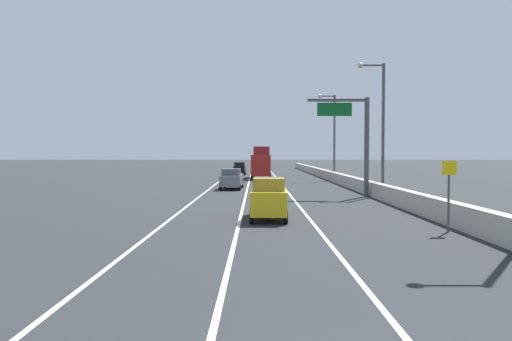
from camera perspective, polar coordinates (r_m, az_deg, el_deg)
ground_plane at (r=69.66m, az=0.76°, el=-0.63°), size 320.00×320.00×0.00m
lane_stripe_left at (r=60.82m, az=-4.29°, el=-1.03°), size 0.16×130.00×0.00m
lane_stripe_center at (r=60.67m, az=-0.99°, el=-1.03°), size 0.16×130.00×0.00m
lane_stripe_right at (r=60.73m, az=2.32°, el=-1.03°), size 0.16×130.00×0.00m
jersey_barrier_right at (r=46.53m, az=10.90°, el=-1.35°), size 0.60×120.00×1.10m
overhead_sign_gantry at (r=37.16m, az=11.66°, el=4.22°), size 4.68×0.36×7.50m
speed_advisory_sign at (r=21.67m, az=21.68°, el=-2.19°), size 0.60×0.11×3.00m
lamp_post_right_second at (r=38.65m, az=14.26°, el=5.87°), size 2.14×0.44×10.31m
lamp_post_right_third at (r=58.31m, az=8.81°, el=4.62°), size 2.14×0.44×10.31m
car_gray_0 at (r=44.13m, az=-3.13°, el=-0.99°), size 2.06×4.54×1.89m
car_black_1 at (r=72.48m, az=-2.18°, el=0.23°), size 1.84×4.32×1.92m
car_yellow_2 at (r=24.10m, az=1.30°, el=-3.35°), size 1.91×4.26×2.09m
box_truck at (r=62.37m, az=0.42°, el=0.80°), size 2.70×9.14×4.17m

